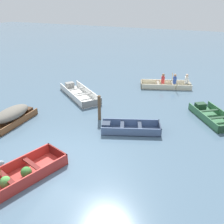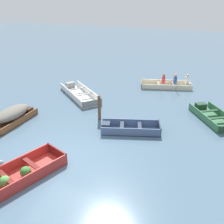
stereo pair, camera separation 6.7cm
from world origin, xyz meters
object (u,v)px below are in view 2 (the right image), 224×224
(skiff_green_far_moored, at_px, (211,116))
(skiff_slate_blue_near_moored, at_px, (128,128))
(skiff_wooden_brown_outer_moored, at_px, (12,115))
(mooring_post, at_px, (99,108))
(skiff_white_mid_moored, at_px, (79,93))
(rowboat_cream_with_crew, at_px, (170,84))
(dinghy_red_foreground, at_px, (16,177))

(skiff_green_far_moored, bearing_deg, skiff_slate_blue_near_moored, -139.17)
(skiff_slate_blue_near_moored, distance_m, skiff_green_far_moored, 4.29)
(skiff_wooden_brown_outer_moored, distance_m, mooring_post, 4.04)
(skiff_white_mid_moored, relative_size, skiff_green_far_moored, 1.25)
(skiff_slate_blue_near_moored, xyz_separation_m, rowboat_cream_with_crew, (0.46, 6.50, 0.06))
(skiff_slate_blue_near_moored, height_order, skiff_white_mid_moored, skiff_white_mid_moored)
(rowboat_cream_with_crew, xyz_separation_m, mooring_post, (-2.09, -5.97, 0.41))
(rowboat_cream_with_crew, relative_size, mooring_post, 2.78)
(dinghy_red_foreground, relative_size, rowboat_cream_with_crew, 0.95)
(dinghy_red_foreground, distance_m, skiff_green_far_moored, 9.06)
(dinghy_red_foreground, height_order, skiff_slate_blue_near_moored, dinghy_red_foreground)
(skiff_wooden_brown_outer_moored, bearing_deg, skiff_green_far_moored, 26.10)
(skiff_white_mid_moored, xyz_separation_m, skiff_green_far_moored, (7.41, -0.07, -0.01))
(skiff_green_far_moored, bearing_deg, rowboat_cream_with_crew, 127.08)
(skiff_green_far_moored, bearing_deg, mooring_post, -154.99)
(skiff_slate_blue_near_moored, bearing_deg, skiff_wooden_brown_outer_moored, -165.59)
(skiff_slate_blue_near_moored, height_order, skiff_green_far_moored, skiff_slate_blue_near_moored)
(skiff_slate_blue_near_moored, bearing_deg, skiff_white_mid_moored, 145.34)
(skiff_white_mid_moored, bearing_deg, skiff_green_far_moored, -0.54)
(rowboat_cream_with_crew, bearing_deg, dinghy_red_foreground, -103.41)
(skiff_green_far_moored, relative_size, rowboat_cream_with_crew, 0.84)
(mooring_post, bearing_deg, skiff_slate_blue_near_moored, -17.92)
(skiff_slate_blue_near_moored, relative_size, skiff_white_mid_moored, 0.76)
(rowboat_cream_with_crew, bearing_deg, skiff_green_far_moored, -52.92)
(skiff_wooden_brown_outer_moored, distance_m, rowboat_cream_with_crew, 9.68)
(skiff_white_mid_moored, bearing_deg, mooring_post, -42.91)
(skiff_slate_blue_near_moored, distance_m, rowboat_cream_with_crew, 6.52)
(skiff_white_mid_moored, xyz_separation_m, rowboat_cream_with_crew, (4.62, 3.63, 0.07))
(mooring_post, bearing_deg, skiff_green_far_moored, 25.01)
(dinghy_red_foreground, bearing_deg, skiff_wooden_brown_outer_moored, 134.39)
(skiff_slate_blue_near_moored, relative_size, mooring_post, 2.22)
(skiff_wooden_brown_outer_moored, xyz_separation_m, mooring_post, (3.58, 1.87, 0.21))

